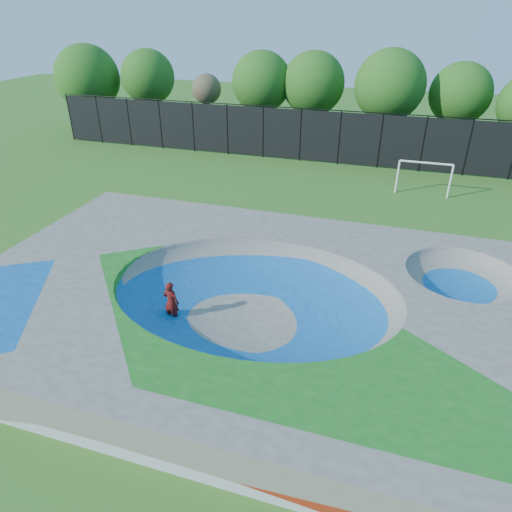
% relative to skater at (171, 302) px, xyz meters
% --- Properties ---
extents(ground, '(120.00, 120.00, 0.00)m').
position_rel_skater_xyz_m(ground, '(2.98, 1.02, -0.86)').
color(ground, '#2F641C').
rests_on(ground, ground).
extents(skate_deck, '(22.00, 14.00, 1.50)m').
position_rel_skater_xyz_m(skate_deck, '(2.98, 1.02, -0.11)').
color(skate_deck, gray).
rests_on(skate_deck, ground).
extents(skater, '(0.66, 0.45, 1.73)m').
position_rel_skater_xyz_m(skater, '(0.00, 0.00, 0.00)').
color(skater, '#A8170D').
rests_on(skater, ground).
extents(skateboard, '(0.81, 0.37, 0.05)m').
position_rel_skater_xyz_m(skateboard, '(0.00, 0.00, -0.84)').
color(skateboard, black).
rests_on(skateboard, ground).
extents(soccer_goal, '(3.31, 0.12, 2.19)m').
position_rel_skater_xyz_m(soccer_goal, '(9.13, 17.00, 0.66)').
color(soccer_goal, white).
rests_on(soccer_goal, ground).
extents(fence, '(48.09, 0.09, 4.04)m').
position_rel_skater_xyz_m(fence, '(2.98, 22.02, 1.23)').
color(fence, black).
rests_on(fence, ground).
extents(treeline, '(54.41, 7.58, 8.03)m').
position_rel_skater_xyz_m(treeline, '(2.59, 26.97, 4.03)').
color(treeline, '#4A3025').
rests_on(treeline, ground).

